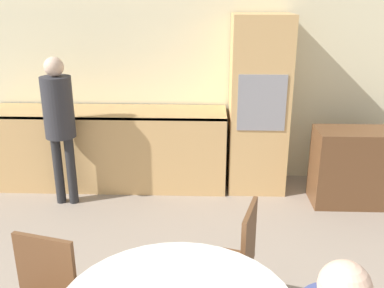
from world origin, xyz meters
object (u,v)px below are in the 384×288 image
(sideboard, at_px, (362,167))
(chair_far_right, at_px, (234,259))
(oven_unit, at_px, (258,105))
(person_standing, at_px, (59,116))

(sideboard, bearing_deg, chair_far_right, -128.60)
(oven_unit, bearing_deg, sideboard, -19.85)
(sideboard, height_order, chair_far_right, chair_far_right)
(oven_unit, height_order, person_standing, oven_unit)
(oven_unit, xyz_separation_m, person_standing, (-2.09, -0.50, -0.00))
(oven_unit, distance_m, sideboard, 1.30)
(oven_unit, distance_m, chair_far_right, 2.33)
(oven_unit, relative_size, person_standing, 1.25)
(person_standing, bearing_deg, chair_far_right, -45.59)
(oven_unit, relative_size, sideboard, 1.90)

